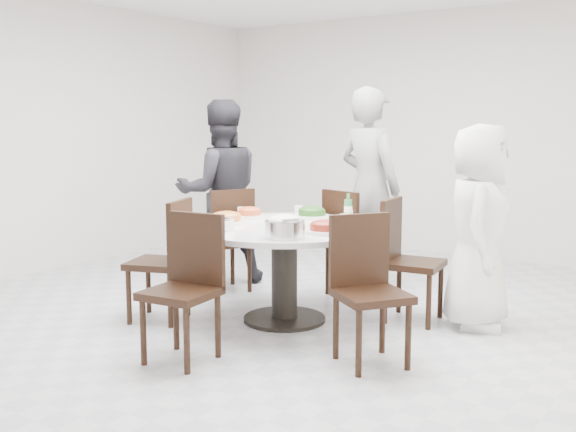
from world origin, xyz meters
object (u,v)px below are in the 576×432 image
Objects in this scene: chair_s at (180,290)px; diner_middle at (369,188)px; chair_n at (355,242)px; rice_bowl at (285,229)px; dining_table at (284,274)px; chair_ne at (414,261)px; chair_nw at (224,240)px; diner_left at (220,192)px; chair_se at (372,292)px; diner_right at (478,227)px; chair_sw at (158,260)px; beverage_bottle at (348,207)px; soup_bowl at (216,225)px.

chair_s is 0.51× the size of diner_middle.
chair_n is 3.43× the size of rice_bowl.
dining_table is 1.02m from chair_n.
chair_ne and chair_nw have the same top height.
diner_left is at bearing 42.08° from diner_middle.
chair_se is (0.93, -1.49, 0.00)m from chair_n.
rice_bowl is (-0.70, 0.04, 0.33)m from chair_se.
diner_left is at bearing 149.65° from dining_table.
diner_right is 2.53m from diner_left.
rice_bowl is at bearing 122.69° from chair_se.
chair_ne is 0.55m from diner_right.
chair_s is 2.24m from diner_left.
chair_n and chair_sw have the same top height.
chair_se is 0.62× the size of diner_right.
diner_right is 1.02m from beverage_bottle.
rice_bowl is (-0.53, -1.00, 0.33)m from chair_ne.
diner_middle reaches higher than chair_ne.
chair_se is at bearing -3.16° from rice_bowl.
diner_middle is at bearing -67.01° from chair_n.
chair_n is 0.51× the size of diner_middle.
chair_sw is at bearing -136.80° from beverage_bottle.
diner_right reaches higher than chair_sw.
diner_right is (2.10, 1.22, 0.29)m from chair_sw.
chair_se is 3.43× the size of rice_bowl.
beverage_bottle is (1.53, -0.23, -0.01)m from diner_left.
diner_left is at bearing 128.79° from soup_bowl.
diner_right is at bearing -179.74° from chair_n.
chair_nw reaches higher than dining_table.
dining_table is 0.75m from beverage_bottle.
chair_ne and chair_se have the same top height.
chair_se is at bearing -53.52° from beverage_bottle.
rice_bowl is (1.13, 0.10, 0.33)m from chair_sw.
chair_nw is 3.43× the size of rice_bowl.
beverage_bottle is (1.10, 1.03, 0.39)m from chair_sw.
chair_sw is 0.51× the size of diner_middle.
chair_nw is 1.62m from rice_bowl.
chair_se is 1.34m from soup_bowl.
beverage_bottle is (-0.72, 0.98, 0.39)m from chair_se.
chair_ne is at bearing 150.22° from diner_middle.
chair_ne is at bearing 103.29° from chair_sw.
chair_se is (0.17, -1.04, 0.00)m from chair_ne.
diner_right is (0.45, 0.13, 0.29)m from chair_ne.
rice_bowl is at bearing 114.16° from diner_middle.
beverage_bottle reaches higher than chair_s.
diner_middle reaches higher than diner_right.
chair_ne is 4.30× the size of beverage_bottle.
dining_table is at bearing 98.79° from diner_left.
diner_left is (-2.08, 0.17, 0.40)m from chair_ne.
beverage_bottle is (0.21, -0.51, 0.39)m from chair_n.
chair_ne is 2.12m from diner_left.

